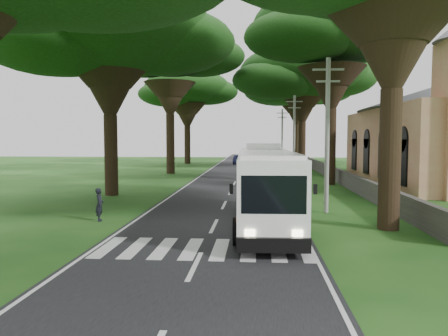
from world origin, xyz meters
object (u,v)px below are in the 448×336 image
pole_far (282,136)px  distant_car_c (260,156)px  coach_bus (265,185)px  pedestrian (100,205)px  pole_near (327,133)px  pole_mid (294,135)px  church (445,126)px  distant_car_b (238,160)px

pole_far → distant_car_c: 14.66m
coach_bus → pedestrian: size_ratio=7.30×
pole_near → pole_far: 40.00m
pole_mid → distant_car_c: (-3.05, 33.92, -3.45)m
pole_far → coach_bus: 43.66m
pole_mid → pedestrian: bearing=-115.4°
church → pole_near: 19.88m
pole_far → distant_car_c: (-3.05, 13.92, -3.45)m
coach_bus → distant_car_b: bearing=92.2°
pedestrian → pole_near: bearing=-89.8°
church → pole_far: church is taller
pedestrian → pole_far: bearing=-30.0°
distant_car_c → pole_far: bearing=119.5°
pole_near → distant_car_b: size_ratio=2.09×
church → pole_far: size_ratio=3.00×
distant_car_c → coach_bus: bearing=106.9°
church → pedestrian: 30.18m
pole_mid → pole_far: bearing=90.0°
church → distant_car_b: (-18.66, 25.67, -4.25)m
pole_near → distant_car_c: bearing=93.2°
church → coach_bus: church is taller
pole_mid → pole_far: (0.00, 20.00, 0.00)m
church → pedestrian: bearing=-141.3°
distant_car_b → pole_near: bearing=-78.6°
church → pole_near: bearing=-128.5°
pole_near → pedestrian: (-10.99, -3.13, -3.40)m
coach_bus → distant_car_c: bearing=88.1°
pole_far → distant_car_b: bearing=169.1°
church → pole_mid: bearing=160.2°
pole_far → distant_car_b: (-6.30, 1.21, -3.52)m
pedestrian → coach_bus: bearing=-108.2°
coach_bus → distant_car_b: 44.81m
pole_near → distant_car_b: pole_near is taller
church → pole_mid: church is taller
pole_near → pedestrian: pole_near is taller
church → coach_bus: 24.81m
pole_mid → coach_bus: (-3.26, -23.48, -2.38)m
distant_car_b → church: bearing=-51.3°
church → coach_bus: size_ratio=2.10×
pole_far → pedestrian: size_ratio=5.12×
pole_far → coach_bus: (-3.26, -43.48, -2.38)m
pole_near → pedestrian: size_ratio=5.12×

